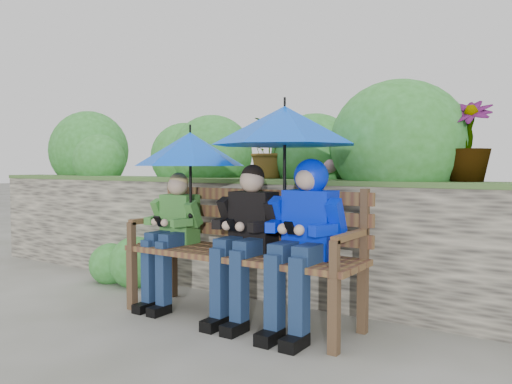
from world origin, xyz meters
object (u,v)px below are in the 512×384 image
Objects in this scene: boy_middle at (246,233)px; umbrella_left at (190,149)px; park_bench at (245,243)px; boy_left at (172,230)px; boy_right at (304,229)px; umbrella_right at (285,126)px.

umbrella_left reaches higher than boy_middle.
umbrella_left reaches higher than park_bench.
park_bench is 2.18× the size of umbrella_left.
boy_left is at bearing 179.47° from boy_middle.
boy_middle reaches higher than park_bench.
umbrella_right reaches higher than boy_right.
boy_right is (0.54, -0.08, 0.15)m from park_bench.
boy_middle is 1.13× the size of umbrella_right.
umbrella_left is (-0.47, -0.07, 0.71)m from park_bench.
umbrella_right reaches higher than boy_middle.
boy_left reaches higher than park_bench.
umbrella_right reaches higher than boy_left.
park_bench is at bearing 172.99° from umbrella_right.
boy_right is at bearing 0.12° from boy_left.
umbrella_left is at bearing 177.82° from boy_middle.
boy_right is 0.73m from umbrella_right.
boy_right is at bearing -8.39° from park_bench.
boy_middle is at bearing -178.88° from boy_right.
umbrella_right is at bearing 168.72° from boy_right.
boy_middle is 0.82m from umbrella_left.
boy_middle is at bearing -0.53° from boy_left.
park_bench is 0.57m from boy_right.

